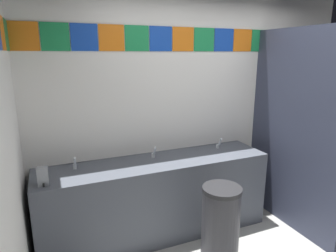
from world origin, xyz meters
name	(u,v)px	position (x,y,z in m)	size (l,w,h in m)	color
wall_back	(200,98)	(0.00, 1.53, 1.41)	(3.87, 0.09, 2.81)	white
vanity_counter	(157,197)	(-0.68, 1.20, 0.43)	(2.42, 0.57, 0.84)	#4C515B
faucet_left	(75,164)	(-1.48, 1.29, 0.90)	(0.04, 0.10, 0.14)	silver
faucet_center	(154,153)	(-0.68, 1.29, 0.90)	(0.04, 0.10, 0.14)	silver
faucet_right	(219,144)	(0.13, 1.29, 0.90)	(0.04, 0.10, 0.14)	silver
soap_dispenser	(43,176)	(-1.76, 1.04, 0.92)	(0.09, 0.09, 0.16)	gray
stall_divider	(325,136)	(0.95, 0.58, 1.10)	(0.92, 1.32, 2.19)	#33384C
toilet	(303,180)	(1.35, 1.13, 0.30)	(0.39, 0.49, 0.74)	white
trash_bin	(220,226)	(-0.31, 0.54, 0.39)	(0.35, 0.35, 0.77)	#333338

